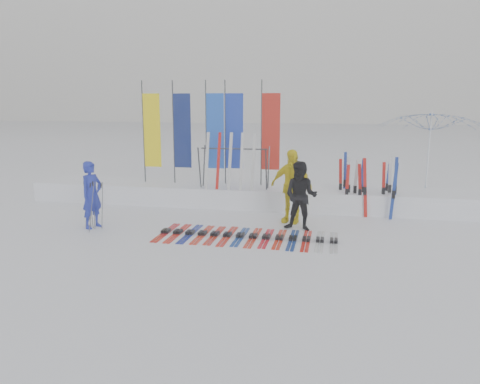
% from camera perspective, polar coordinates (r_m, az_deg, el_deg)
% --- Properties ---
extents(ground, '(120.00, 120.00, 0.00)m').
position_cam_1_polar(ground, '(10.10, -2.96, -7.24)').
color(ground, white).
rests_on(ground, ground).
extents(snow_bank, '(14.00, 1.60, 0.60)m').
position_cam_1_polar(snow_bank, '(14.38, 1.62, -0.48)').
color(snow_bank, white).
rests_on(snow_bank, ground).
extents(person_blue, '(0.57, 0.71, 1.70)m').
position_cam_1_polar(person_blue, '(12.33, -17.61, -0.33)').
color(person_blue, '#1B28A0').
rests_on(person_blue, ground).
extents(person_black, '(0.94, 0.79, 1.72)m').
position_cam_1_polar(person_black, '(11.61, 7.43, -0.51)').
color(person_black, black).
rests_on(person_black, ground).
extents(person_yellow, '(1.23, 0.78, 1.94)m').
position_cam_1_polar(person_yellow, '(12.33, 6.26, 0.72)').
color(person_yellow, yellow).
rests_on(person_yellow, ground).
extents(tent_canopy, '(3.43, 3.48, 2.95)m').
position_cam_1_polar(tent_canopy, '(15.86, 22.06, 4.09)').
color(tent_canopy, white).
rests_on(tent_canopy, ground).
extents(ski_row, '(4.20, 1.70, 0.07)m').
position_cam_1_polar(ski_row, '(11.07, 0.84, -5.40)').
color(ski_row, '#B20E12').
rests_on(ski_row, ground).
extents(pole_cluster, '(0.52, 0.90, 1.25)m').
position_cam_1_polar(pole_cluster, '(12.36, -17.66, -1.46)').
color(pole_cluster, '#595B60').
rests_on(pole_cluster, ground).
extents(feather_flags, '(4.36, 0.19, 3.20)m').
position_cam_1_polar(feather_flags, '(14.62, -3.76, 7.39)').
color(feather_flags, '#383A3F').
rests_on(feather_flags, ground).
extents(ski_rack, '(2.04, 0.80, 1.23)m').
position_cam_1_polar(ski_rack, '(13.91, -0.72, 3.67)').
color(ski_rack, '#383A3F').
rests_on(ski_rack, ground).
extents(upright_skis, '(1.57, 1.18, 1.69)m').
position_cam_1_polar(upright_skis, '(13.69, 15.19, 0.63)').
color(upright_skis, navy).
rests_on(upright_skis, ground).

